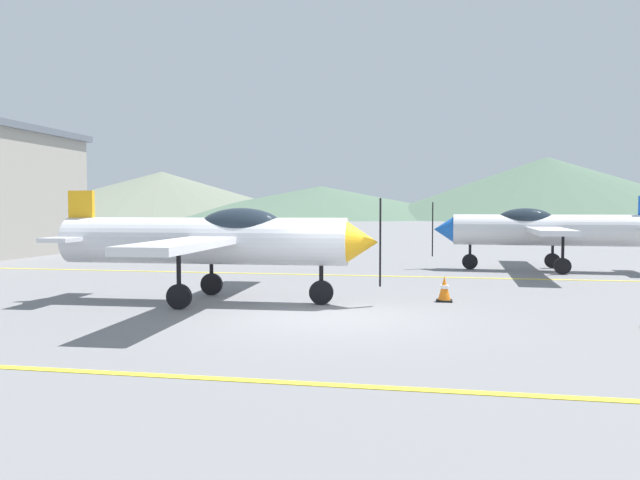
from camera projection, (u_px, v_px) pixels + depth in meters
name	position (u px, v px, depth m)	size (l,w,h in m)	color
ground_plane	(334.00, 317.00, 11.93)	(400.00, 400.00, 0.00)	slate
apron_line_near	(275.00, 382.00, 7.43)	(80.00, 0.16, 0.01)	yellow
apron_line_far	(371.00, 276.00, 19.13)	(80.00, 0.16, 0.01)	yellow
airplane_near	(216.00, 239.00, 13.73)	(7.40, 8.53, 2.56)	silver
airplane_mid	(543.00, 229.00, 20.66)	(7.41, 8.54, 2.56)	silver
traffic_cone_front	(444.00, 289.00, 13.88)	(0.36, 0.36, 0.59)	black
hill_left	(162.00, 194.00, 147.98)	(76.75, 76.75, 11.18)	slate
hill_centerleft	(320.00, 202.00, 137.75)	(75.53, 75.53, 7.25)	#4C6651
hill_centerright	(547.00, 188.00, 126.10)	(75.42, 75.42, 12.89)	#4C6651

